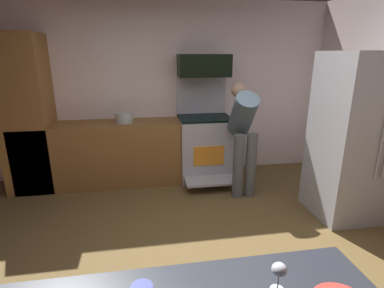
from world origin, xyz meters
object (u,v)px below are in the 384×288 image
Objects in this scene: person_cook at (243,131)px; wine_glass_mid at (279,272)px; stock_pot at (124,118)px; oven_range at (204,145)px; refrigerator at (359,138)px; microwave at (204,66)px.

person_cook is 11.13× the size of wine_glass_mid.
oven_range is at bearing -0.64° from stock_pot.
stock_pot is at bearing 103.37° from wine_glass_mid.
refrigerator is at bearing -27.23° from stock_pot.
oven_range is 5.94× the size of stock_pot.
wine_glass_mid is at bearing -105.96° from person_cook.
microwave is 1.14m from person_cook.
oven_range is 1.17m from microwave.
wine_glass_mid is at bearing -96.55° from oven_range.
refrigerator reaches higher than person_cook.
microwave is 1.36m from stock_pot.
microwave is at bearing 83.62° from wine_glass_mid.
wine_glass_mid is at bearing -96.38° from microwave.
person_cook is at bearing 74.04° from wine_glass_mid.
oven_range is at bearing -90.00° from microwave.
stock_pot is at bearing 179.36° from oven_range.
stock_pot is (-2.66, 1.37, 0.04)m from refrigerator.
refrigerator is at bearing -33.66° from person_cook.
stock_pot is (-1.16, -0.08, -0.70)m from microwave.
stock_pot is (-0.79, 3.31, -0.02)m from wine_glass_mid.
person_cook is (0.39, -0.62, 0.36)m from oven_range.
person_cook is at bearing -61.46° from microwave.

